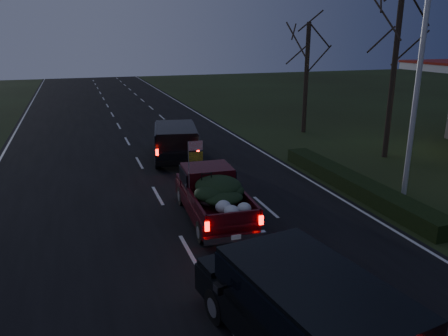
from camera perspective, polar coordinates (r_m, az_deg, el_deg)
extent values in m
plane|color=black|center=(13.23, -4.60, -10.86)|extent=(120.00, 120.00, 0.00)
cube|color=black|center=(13.23, -4.60, -10.83)|extent=(14.00, 120.00, 0.02)
cube|color=black|center=(18.79, 16.61, -2.00)|extent=(1.00, 10.00, 0.60)
cylinder|color=silver|center=(18.24, 23.99, 10.26)|extent=(0.20, 0.20, 9.00)
cylinder|color=black|center=(23.99, 21.23, 11.21)|extent=(0.28, 0.28, 8.50)
cylinder|color=black|center=(29.25, 10.68, 11.37)|extent=(0.28, 0.28, 7.00)
cube|color=#40080F|center=(15.27, -1.44, -4.62)|extent=(2.08, 4.71, 0.51)
cube|color=#40080F|center=(15.80, -2.22, -1.21)|extent=(1.78, 1.56, 0.83)
cube|color=black|center=(15.77, -2.22, -0.90)|extent=(1.87, 1.48, 0.51)
cube|color=#40080F|center=(14.09, -0.22, -5.29)|extent=(1.84, 2.67, 0.06)
ellipsoid|color=black|center=(14.37, -0.54, -3.06)|extent=(1.56, 1.74, 0.55)
cylinder|color=gray|center=(14.66, -4.62, -0.05)|extent=(0.03, 0.03, 1.85)
cube|color=red|center=(14.51, -3.73, 2.92)|extent=(0.48, 0.04, 0.31)
cube|color=gold|center=(14.60, -3.70, 1.52)|extent=(0.48, 0.04, 0.31)
cube|color=black|center=(22.75, -6.32, 2.76)|extent=(2.97, 5.32, 0.63)
cube|color=black|center=(22.33, -6.35, 4.37)|extent=(2.60, 3.96, 0.84)
cube|color=black|center=(22.31, -6.36, 4.58)|extent=(2.68, 3.87, 0.50)
cube|color=black|center=(9.22, 10.16, -19.65)|extent=(3.01, 5.63, 0.67)
cube|color=black|center=(8.62, 11.60, -16.50)|extent=(2.66, 4.18, 0.89)
cube|color=black|center=(8.57, 11.64, -16.00)|extent=(2.75, 4.08, 0.54)
cube|color=black|center=(9.02, -0.76, -15.46)|extent=(0.15, 0.26, 0.18)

